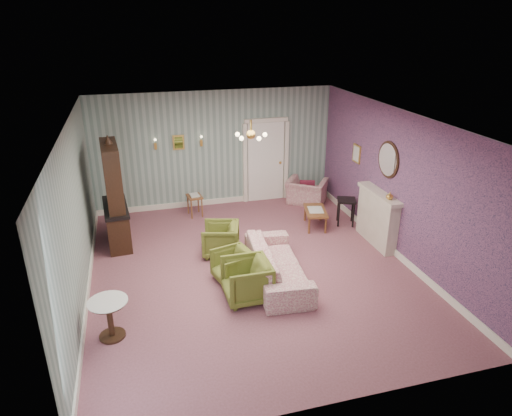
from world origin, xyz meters
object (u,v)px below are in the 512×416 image
object	(u,v)px
dresser	(113,192)
fireplace	(377,218)
olive_chair_a	(247,279)
olive_chair_b	(233,265)
olive_chair_c	(221,238)
coffee_table	(315,218)
side_table_black	(346,212)
pedestal_table	(110,319)
sofa_chintz	(278,258)
wingback_chair	(307,188)

from	to	relation	value
dresser	fireplace	size ratio (longest dim) A/B	1.65
olive_chair_a	fireplace	xyz separation A→B (m)	(3.19, 1.33, 0.18)
fireplace	olive_chair_a	bearing A→B (deg)	-157.29
olive_chair_b	olive_chair_c	world-z (taller)	olive_chair_c
coffee_table	side_table_black	size ratio (longest dim) A/B	1.34
olive_chair_b	pedestal_table	world-z (taller)	olive_chair_b
fireplace	side_table_black	xyz separation A→B (m)	(-0.21, 1.04, -0.27)
coffee_table	side_table_black	distance (m)	0.74
sofa_chintz	dresser	xyz separation A→B (m)	(-2.83, 2.35, 0.72)
dresser	side_table_black	xyz separation A→B (m)	(5.11, -0.44, -0.84)
wingback_chair	side_table_black	size ratio (longest dim) A/B	1.55
olive_chair_b	dresser	size ratio (longest dim) A/B	0.29
sofa_chintz	wingback_chair	size ratio (longest dim) A/B	2.32
olive_chair_a	coffee_table	distance (m)	3.31
wingback_chair	coffee_table	distance (m)	1.50
side_table_black	pedestal_table	distance (m)	5.94
olive_chair_b	side_table_black	bearing A→B (deg)	104.92
olive_chair_b	olive_chair_c	size ratio (longest dim) A/B	0.91
coffee_table	pedestal_table	xyz separation A→B (m)	(-4.48, -2.88, 0.11)
dresser	pedestal_table	bearing A→B (deg)	-96.05
olive_chair_b	fireplace	size ratio (longest dim) A/B	0.47
olive_chair_c	pedestal_table	bearing A→B (deg)	-28.81
coffee_table	side_table_black	xyz separation A→B (m)	(0.74, -0.05, 0.10)
olive_chair_a	sofa_chintz	xyz separation A→B (m)	(0.70, 0.47, 0.04)
sofa_chintz	wingback_chair	xyz separation A→B (m)	(1.88, 3.40, -0.02)
olive_chair_a	fireplace	bearing A→B (deg)	112.25
sofa_chintz	dresser	world-z (taller)	dresser
olive_chair_a	coffee_table	xyz separation A→B (m)	(2.24, 2.43, -0.18)
olive_chair_b	pedestal_table	size ratio (longest dim) A/B	1.03
olive_chair_b	wingback_chair	distance (m)	4.21
olive_chair_b	fireplace	world-z (taller)	fireplace
sofa_chintz	fireplace	size ratio (longest dim) A/B	1.59
sofa_chintz	side_table_black	size ratio (longest dim) A/B	3.58
olive_chair_a	olive_chair_c	bearing A→B (deg)	-176.67
olive_chair_a	sofa_chintz	size ratio (longest dim) A/B	0.35
olive_chair_a	dresser	bearing A→B (deg)	-143.37
olive_chair_b	fireplace	bearing A→B (deg)	87.47
wingback_chair	pedestal_table	distance (m)	6.48
wingback_chair	pedestal_table	xyz separation A→B (m)	(-4.82, -4.33, -0.10)
dresser	sofa_chintz	bearing A→B (deg)	-43.84
side_table_black	pedestal_table	bearing A→B (deg)	-151.49
olive_chair_c	side_table_black	world-z (taller)	olive_chair_c
dresser	pedestal_table	xyz separation A→B (m)	(-0.11, -3.27, -0.83)
sofa_chintz	coffee_table	distance (m)	2.50
olive_chair_c	fireplace	bearing A→B (deg)	99.06
wingback_chair	fireplace	world-z (taller)	fireplace
olive_chair_b	coffee_table	world-z (taller)	olive_chair_b
dresser	coffee_table	size ratio (longest dim) A/B	2.76
fireplace	olive_chair_b	bearing A→B (deg)	-167.90
olive_chair_a	dresser	distance (m)	3.61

